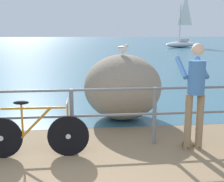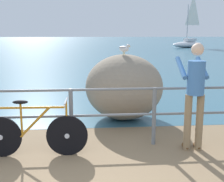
% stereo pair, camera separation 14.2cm
% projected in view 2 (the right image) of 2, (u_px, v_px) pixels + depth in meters
% --- Properties ---
extents(ground_plane, '(120.00, 120.00, 0.10)m').
position_uv_depth(ground_plane, '(83.00, 58.00, 22.72)').
color(ground_plane, '#846B4C').
extents(sea_surface, '(120.00, 90.00, 0.01)m').
position_uv_depth(sea_surface, '(85.00, 43.00, 50.10)').
color(sea_surface, '#38667A').
rests_on(sea_surface, ground_plane).
extents(promenade_railing, '(8.66, 0.07, 1.02)m').
position_uv_depth(promenade_railing, '(71.00, 111.00, 5.07)').
color(promenade_railing, slate).
rests_on(promenade_railing, ground_plane).
extents(bicycle, '(1.70, 0.48, 0.92)m').
position_uv_depth(bicycle, '(34.00, 133.00, 4.73)').
color(bicycle, black).
rests_on(bicycle, ground_plane).
extents(person_at_railing, '(0.45, 0.64, 1.78)m').
position_uv_depth(person_at_railing, '(195.00, 92.00, 4.89)').
color(person_at_railing, '#8C7251').
rests_on(person_at_railing, ground_plane).
extents(breakwater_boulder_main, '(1.73, 1.75, 1.46)m').
position_uv_depth(breakwater_boulder_main, '(124.00, 87.00, 6.73)').
color(breakwater_boulder_main, gray).
rests_on(breakwater_boulder_main, ground).
extents(seagull, '(0.27, 0.30, 0.23)m').
position_uv_depth(seagull, '(124.00, 48.00, 6.49)').
color(seagull, gold).
rests_on(seagull, breakwater_boulder_main).
extents(sailboat, '(4.55, 2.97, 6.16)m').
position_uv_depth(sailboat, '(188.00, 41.00, 35.23)').
color(sailboat, white).
rests_on(sailboat, sea_surface).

